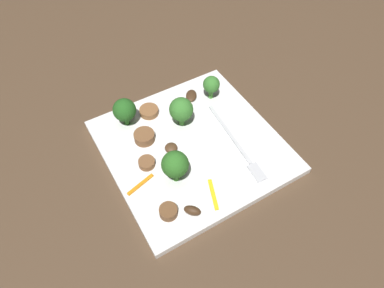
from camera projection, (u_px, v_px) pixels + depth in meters
The scene contains 16 objects.
ground_plane at pixel (192, 149), 0.60m from camera, with size 1.40×1.40×0.00m, color #4C3826.
plate at pixel (192, 146), 0.60m from camera, with size 0.28×0.28×0.01m, color white.
fork at pixel (238, 146), 0.59m from camera, with size 0.18×0.03×0.00m.
broccoli_floret_0 at pixel (211, 85), 0.64m from camera, with size 0.03×0.03×0.05m.
broccoli_floret_1 at pixel (181, 110), 0.59m from camera, with size 0.04×0.04×0.06m.
broccoli_floret_2 at pixel (124, 110), 0.60m from camera, with size 0.04×0.04×0.05m.
broccoli_floret_3 at pixel (175, 165), 0.52m from camera, with size 0.04×0.04×0.06m.
sausage_slice_0 at pixel (149, 111), 0.63m from camera, with size 0.03×0.03×0.01m, color brown.
sausage_slice_1 at pixel (148, 165), 0.56m from camera, with size 0.03×0.03×0.01m, color brown.
sausage_slice_2 at pixel (144, 137), 0.59m from camera, with size 0.04×0.04×0.02m, color brown.
sausage_slice_3 at pixel (168, 211), 0.51m from camera, with size 0.03×0.03×0.01m, color brown.
mushroom_0 at pixel (171, 148), 0.58m from camera, with size 0.02×0.02×0.01m, color #4C331E.
mushroom_1 at pixel (192, 211), 0.51m from camera, with size 0.03×0.01×0.01m, color #422B19.
mushroom_2 at pixel (191, 96), 0.66m from camera, with size 0.03×0.02×0.01m, color #422B19.
pepper_strip_0 at pixel (140, 185), 0.54m from camera, with size 0.05×0.00×0.00m, color orange.
pepper_strip_1 at pixel (213, 194), 0.53m from camera, with size 0.05×0.01×0.00m, color yellow.
Camera 1 is at (0.31, -0.19, 0.48)m, focal length 32.37 mm.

